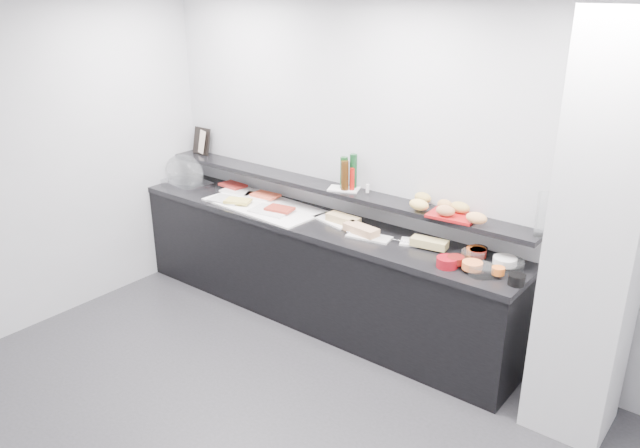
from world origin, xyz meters
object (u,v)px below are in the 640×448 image
Objects in this scene: sandwich_plate_mid at (369,237)px; framed_print at (202,141)px; bread_tray at (453,216)px; carafe at (544,215)px; cloche_base at (187,183)px; condiment_tray at (344,189)px.

framed_print is at bearing 162.50° from sandwich_plate_mid.
bread_tray is 1.14× the size of carafe.
cloche_base is at bearing -176.15° from carafe.
framed_print is (-0.04, 0.26, 0.36)m from cloche_base.
cloche_base is 1.85× the size of framed_print.
sandwich_plate_mid is at bearing -51.13° from condiment_tray.
carafe is at bearing 0.26° from framed_print.
framed_print is 1.77m from condiment_tray.
carafe is (1.62, 0.02, 0.14)m from condiment_tray.
sandwich_plate_mid is 1.30m from carafe.
carafe reaches higher than cloche_base.
condiment_tray reaches higher than sandwich_plate_mid.
sandwich_plate_mid is 1.38× the size of condiment_tray.
cloche_base is at bearing 169.31° from sandwich_plate_mid.
sandwich_plate_mid is at bearing 8.24° from cloche_base.
bread_tray is 0.65m from carafe.
condiment_tray is (-0.41, 0.22, 0.25)m from sandwich_plate_mid.
framed_print is (-2.17, 0.27, 0.37)m from sandwich_plate_mid.
sandwich_plate_mid is at bearing -166.49° from bread_tray.
carafe reaches higher than bread_tray.
framed_print is at bearing 108.01° from cloche_base.
framed_print is 0.76× the size of bread_tray.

